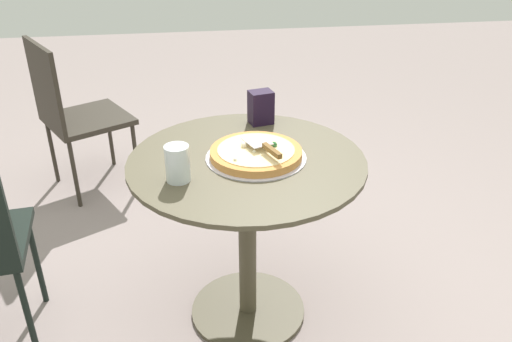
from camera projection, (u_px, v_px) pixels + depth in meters
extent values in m
plane|color=gray|center=(248.00, 311.00, 2.27)|extent=(10.00, 10.00, 0.00)
cylinder|color=#4E4734|center=(247.00, 161.00, 1.93)|extent=(0.87, 0.87, 0.02)
cylinder|color=#4E4734|center=(247.00, 241.00, 2.10)|extent=(0.07, 0.07, 0.69)
cylinder|color=#4E4734|center=(248.00, 309.00, 2.27)|extent=(0.48, 0.48, 0.02)
cylinder|color=silver|center=(256.00, 157.00, 1.93)|extent=(0.37, 0.37, 0.00)
cylinder|color=#CE8944|center=(256.00, 153.00, 1.92)|extent=(0.34, 0.34, 0.03)
cylinder|color=beige|center=(256.00, 149.00, 1.92)|extent=(0.28, 0.28, 0.00)
sphere|color=#EFE9C9|center=(254.00, 151.00, 1.89)|extent=(0.01, 0.01, 0.01)
sphere|color=#F6E3C1|center=(244.00, 145.00, 1.93)|extent=(0.02, 0.02, 0.02)
sphere|color=#31661C|center=(273.00, 145.00, 1.94)|extent=(0.01, 0.01, 0.01)
sphere|color=silver|center=(235.00, 160.00, 1.84)|extent=(0.01, 0.01, 0.01)
sphere|color=#2F6E27|center=(256.00, 146.00, 1.93)|extent=(0.01, 0.01, 0.01)
sphere|color=#2C6432|center=(274.00, 145.00, 1.94)|extent=(0.02, 0.02, 0.02)
cube|color=silver|center=(257.00, 141.00, 1.93)|extent=(0.11, 0.12, 0.00)
cube|color=brown|center=(272.00, 151.00, 1.85)|extent=(0.06, 0.11, 0.02)
cylinder|color=silver|center=(178.00, 163.00, 1.76)|extent=(0.08, 0.08, 0.13)
cube|color=black|center=(261.00, 107.00, 2.18)|extent=(0.11, 0.09, 0.14)
cylinder|color=black|center=(37.00, 261.00, 2.23)|extent=(0.02, 0.02, 0.43)
cylinder|color=black|center=(28.00, 315.00, 1.94)|extent=(0.02, 0.02, 0.43)
cube|color=#2F2921|center=(88.00, 119.00, 3.04)|extent=(0.58, 0.58, 0.03)
cube|color=#2F2921|center=(45.00, 86.00, 2.82)|extent=(0.23, 0.38, 0.45)
cylinder|color=#2F2921|center=(110.00, 135.00, 3.37)|extent=(0.02, 0.02, 0.41)
cylinder|color=#2F2921|center=(136.00, 156.00, 3.11)|extent=(0.02, 0.02, 0.41)
cylinder|color=#2F2921|center=(52.00, 151.00, 3.18)|extent=(0.02, 0.02, 0.41)
cylinder|color=#2F2921|center=(75.00, 174.00, 2.92)|extent=(0.02, 0.02, 0.41)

